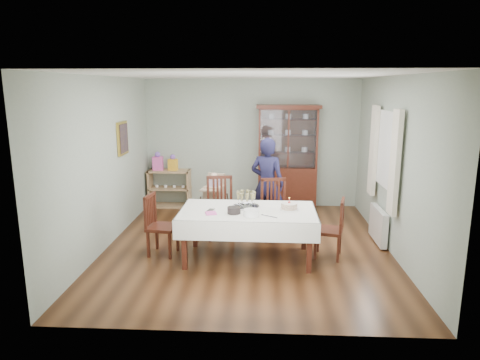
# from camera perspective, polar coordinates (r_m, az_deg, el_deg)

# --- Properties ---
(floor) EXTENTS (5.00, 5.00, 0.00)m
(floor) POSITION_cam_1_polar(r_m,az_deg,el_deg) (7.03, 0.94, -8.81)
(floor) COLOR #593319
(floor) RESTS_ON ground
(room_shell) EXTENTS (5.00, 5.00, 5.00)m
(room_shell) POSITION_cam_1_polar(r_m,az_deg,el_deg) (7.13, 1.15, 5.65)
(room_shell) COLOR #9EAA99
(room_shell) RESTS_ON floor
(dining_table) EXTENTS (2.02, 1.18, 0.76)m
(dining_table) POSITION_cam_1_polar(r_m,az_deg,el_deg) (6.42, 1.05, -7.23)
(dining_table) COLOR #471A11
(dining_table) RESTS_ON floor
(china_cabinet) EXTENTS (1.30, 0.48, 2.18)m
(china_cabinet) POSITION_cam_1_polar(r_m,az_deg,el_deg) (8.93, 6.34, 3.18)
(china_cabinet) COLOR #471A11
(china_cabinet) RESTS_ON floor
(sideboard) EXTENTS (0.90, 0.38, 0.80)m
(sideboard) POSITION_cam_1_polar(r_m,az_deg,el_deg) (9.30, -9.35, -1.10)
(sideboard) COLOR tan
(sideboard) RESTS_ON floor
(picture_frame) EXTENTS (0.04, 0.48, 0.58)m
(picture_frame) POSITION_cam_1_polar(r_m,az_deg,el_deg) (7.80, -15.38, 5.39)
(picture_frame) COLOR gold
(picture_frame) RESTS_ON room_shell
(window) EXTENTS (0.04, 1.02, 1.22)m
(window) POSITION_cam_1_polar(r_m,az_deg,el_deg) (7.20, 19.08, 3.80)
(window) COLOR white
(window) RESTS_ON room_shell
(curtain_left) EXTENTS (0.07, 0.30, 1.55)m
(curtain_left) POSITION_cam_1_polar(r_m,az_deg,el_deg) (6.61, 19.96, 2.15)
(curtain_left) COLOR silver
(curtain_left) RESTS_ON room_shell
(curtain_right) EXTENTS (0.07, 0.30, 1.55)m
(curtain_right) POSITION_cam_1_polar(r_m,az_deg,el_deg) (7.79, 17.37, 3.77)
(curtain_right) COLOR silver
(curtain_right) RESTS_ON room_shell
(radiator) EXTENTS (0.10, 0.80, 0.55)m
(radiator) POSITION_cam_1_polar(r_m,az_deg,el_deg) (7.46, 17.96, -5.72)
(radiator) COLOR white
(radiator) RESTS_ON floor
(chair_far_left) EXTENTS (0.53, 0.53, 1.04)m
(chair_far_left) POSITION_cam_1_polar(r_m,az_deg,el_deg) (7.34, -2.62, -5.33)
(chair_far_left) COLOR #471A11
(chair_far_left) RESTS_ON floor
(chair_far_right) EXTENTS (0.52, 0.52, 1.01)m
(chair_far_right) POSITION_cam_1_polar(r_m,az_deg,el_deg) (7.31, 4.67, -5.51)
(chair_far_right) COLOR #471A11
(chair_far_right) RESTS_ON floor
(chair_end_left) EXTENTS (0.48, 0.48, 0.94)m
(chair_end_left) POSITION_cam_1_polar(r_m,az_deg,el_deg) (6.73, -10.38, -7.44)
(chair_end_left) COLOR #471A11
(chair_end_left) RESTS_ON floor
(chair_end_right) EXTENTS (0.49, 0.49, 0.91)m
(chair_end_right) POSITION_cam_1_polar(r_m,az_deg,el_deg) (6.65, 11.82, -7.83)
(chair_end_right) COLOR #471A11
(chair_end_right) RESTS_ON floor
(woman) EXTENTS (0.71, 0.57, 1.67)m
(woman) POSITION_cam_1_polar(r_m,az_deg,el_deg) (7.64, 3.65, -0.53)
(woman) COLOR black
(woman) RESTS_ON floor
(high_chair) EXTENTS (0.56, 0.56, 1.01)m
(high_chair) POSITION_cam_1_polar(r_m,az_deg,el_deg) (7.90, -3.45, -3.41)
(high_chair) COLOR black
(high_chair) RESTS_ON floor
(champagne_tray) EXTENTS (0.40, 0.40, 0.24)m
(champagne_tray) POSITION_cam_1_polar(r_m,az_deg,el_deg) (6.42, 0.81, -2.98)
(champagne_tray) COLOR silver
(champagne_tray) RESTS_ON dining_table
(birthday_cake) EXTENTS (0.28, 0.28, 0.19)m
(birthday_cake) POSITION_cam_1_polar(r_m,az_deg,el_deg) (6.35, 6.57, -3.51)
(birthday_cake) COLOR white
(birthday_cake) RESTS_ON dining_table
(plate_stack_dark) EXTENTS (0.26, 0.26, 0.09)m
(plate_stack_dark) POSITION_cam_1_polar(r_m,az_deg,el_deg) (6.13, -0.81, -4.06)
(plate_stack_dark) COLOR black
(plate_stack_dark) RESTS_ON dining_table
(plate_stack_white) EXTENTS (0.25, 0.25, 0.10)m
(plate_stack_white) POSITION_cam_1_polar(r_m,az_deg,el_deg) (6.00, 1.53, -4.39)
(plate_stack_white) COLOR white
(plate_stack_white) RESTS_ON dining_table
(napkin_stack) EXTENTS (0.18, 0.18, 0.02)m
(napkin_stack) POSITION_cam_1_polar(r_m,az_deg,el_deg) (6.12, -3.90, -4.43)
(napkin_stack) COLOR #E152A7
(napkin_stack) RESTS_ON dining_table
(cutlery) EXTENTS (0.14, 0.18, 0.01)m
(cutlery) POSITION_cam_1_polar(r_m,az_deg,el_deg) (6.29, -4.25, -4.02)
(cutlery) COLOR silver
(cutlery) RESTS_ON dining_table
(cake_knife) EXTENTS (0.23, 0.16, 0.01)m
(cake_knife) POSITION_cam_1_polar(r_m,az_deg,el_deg) (6.00, 3.91, -4.85)
(cake_knife) COLOR silver
(cake_knife) RESTS_ON dining_table
(gift_bag_pink) EXTENTS (0.22, 0.15, 0.39)m
(gift_bag_pink) POSITION_cam_1_polar(r_m,az_deg,el_deg) (9.22, -10.90, 2.37)
(gift_bag_pink) COLOR #E152A7
(gift_bag_pink) RESTS_ON sideboard
(gift_bag_orange) EXTENTS (0.20, 0.16, 0.34)m
(gift_bag_orange) POSITION_cam_1_polar(r_m,az_deg,el_deg) (9.15, -8.94, 2.23)
(gift_bag_orange) COLOR gold
(gift_bag_orange) RESTS_ON sideboard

